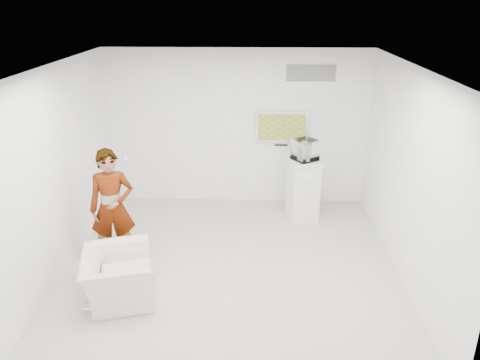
{
  "coord_description": "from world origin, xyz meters",
  "views": [
    {
      "loc": [
        0.32,
        -6.19,
        3.87
      ],
      "look_at": [
        0.11,
        0.6,
        1.18
      ],
      "focal_mm": 35.0,
      "sensor_mm": 36.0,
      "label": 1
    }
  ],
  "objects_px": {
    "tv": "(282,127)",
    "armchair": "(118,276)",
    "person": "(112,208)",
    "floor_uplight": "(313,197)",
    "pedestal": "(303,189)"
  },
  "relations": [
    {
      "from": "person",
      "to": "floor_uplight",
      "type": "distance_m",
      "value": 4.05
    },
    {
      "from": "tv",
      "to": "armchair",
      "type": "distance_m",
      "value": 4.23
    },
    {
      "from": "tv",
      "to": "armchair",
      "type": "height_order",
      "value": "tv"
    },
    {
      "from": "person",
      "to": "armchair",
      "type": "xyz_separation_m",
      "value": [
        0.29,
        -0.95,
        -0.58
      ]
    },
    {
      "from": "pedestal",
      "to": "floor_uplight",
      "type": "distance_m",
      "value": 0.78
    },
    {
      "from": "tv",
      "to": "pedestal",
      "type": "distance_m",
      "value": 1.28
    },
    {
      "from": "floor_uplight",
      "to": "pedestal",
      "type": "bearing_deg",
      "value": -115.41
    },
    {
      "from": "person",
      "to": "pedestal",
      "type": "height_order",
      "value": "person"
    },
    {
      "from": "pedestal",
      "to": "floor_uplight",
      "type": "relative_size",
      "value": 3.71
    },
    {
      "from": "armchair",
      "to": "pedestal",
      "type": "bearing_deg",
      "value": -61.2
    },
    {
      "from": "person",
      "to": "tv",
      "type": "bearing_deg",
      "value": 28.94
    },
    {
      "from": "pedestal",
      "to": "armchair",
      "type": "bearing_deg",
      "value": -136.67
    },
    {
      "from": "person",
      "to": "floor_uplight",
      "type": "height_order",
      "value": "person"
    },
    {
      "from": "tv",
      "to": "person",
      "type": "xyz_separation_m",
      "value": [
        -2.64,
        -2.35,
        -0.64
      ]
    },
    {
      "from": "tv",
      "to": "floor_uplight",
      "type": "relative_size",
      "value": 3.26
    }
  ]
}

